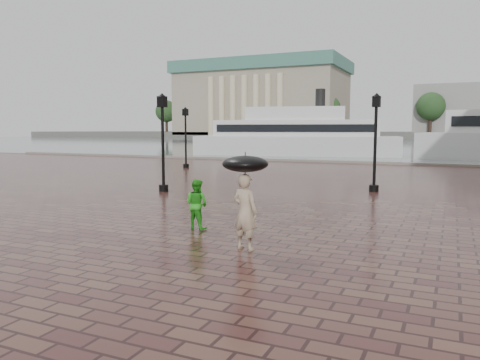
% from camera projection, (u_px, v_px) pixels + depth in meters
% --- Properties ---
extents(ground, '(300.00, 300.00, 0.00)m').
position_uv_depth(ground, '(138.00, 259.00, 10.42)').
color(ground, '#371A19').
rests_on(ground, ground).
extents(harbour_water, '(240.00, 240.00, 0.00)m').
position_uv_depth(harbour_water, '(419.00, 144.00, 93.67)').
color(harbour_water, '#485157').
rests_on(harbour_water, ground).
extents(quay_edge, '(80.00, 0.60, 0.30)m').
position_uv_depth(quay_edge, '(370.00, 164.00, 39.38)').
color(quay_edge, slate).
rests_on(quay_edge, ground).
extents(far_shore, '(300.00, 60.00, 2.00)m').
position_uv_depth(far_shore, '(433.00, 135.00, 155.09)').
color(far_shore, '#4C4C47').
rests_on(far_shore, ground).
extents(museum, '(57.00, 32.50, 26.00)m').
position_uv_depth(museum, '(262.00, 97.00, 162.42)').
color(museum, gray).
rests_on(museum, ground).
extents(far_trees, '(188.00, 8.00, 13.50)m').
position_uv_depth(far_trees, '(431.00, 107.00, 134.28)').
color(far_trees, '#2D2119').
rests_on(far_trees, ground).
extents(street_lamps, '(21.44, 14.44, 4.40)m').
position_uv_depth(street_lamps, '(303.00, 139.00, 26.62)').
color(street_lamps, black).
rests_on(street_lamps, ground).
extents(adult_pedestrian, '(0.75, 0.58, 1.83)m').
position_uv_depth(adult_pedestrian, '(245.00, 212.00, 11.19)').
color(adult_pedestrian, tan).
rests_on(adult_pedestrian, ground).
extents(child_pedestrian, '(0.78, 0.65, 1.45)m').
position_uv_depth(child_pedestrian, '(197.00, 204.00, 13.55)').
color(child_pedestrian, green).
rests_on(child_pedestrian, ground).
extents(ferry_near, '(22.77, 9.98, 7.26)m').
position_uv_depth(ferry_near, '(296.00, 136.00, 51.88)').
color(ferry_near, silver).
rests_on(ferry_near, ground).
extents(umbrella, '(1.10, 1.10, 1.18)m').
position_uv_depth(umbrella, '(245.00, 164.00, 11.06)').
color(umbrella, black).
rests_on(umbrella, ground).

